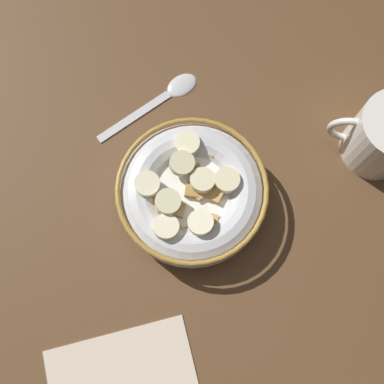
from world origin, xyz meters
The scene contains 4 objects.
ground_plane centered at (0.00, 0.00, -1.00)cm, with size 112.03×112.03×2.00cm, color brown.
cereal_bowl centered at (0.01, 0.01, 2.59)cm, with size 17.04×17.04×5.77cm.
spoon centered at (5.58, -12.88, 0.34)cm, with size 11.43×12.18×0.80cm.
folded_napkin centered at (3.59, 20.91, 0.15)cm, with size 15.65×9.39×0.30cm, color beige.
Camera 1 is at (-2.65, 13.56, 52.90)cm, focal length 43.02 mm.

